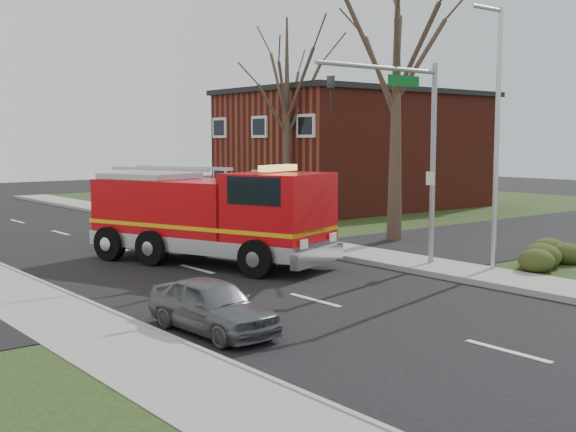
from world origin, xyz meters
TOP-DOWN VIEW (x-y plane):
  - ground at (0.00, 0.00)m, footprint 120.00×120.00m
  - sidewalk_right at (6.20, 0.00)m, footprint 2.40×80.00m
  - sidewalk_left at (-6.20, 0.00)m, footprint 2.40×80.00m
  - brick_building at (19.00, 18.00)m, footprint 15.40×10.40m
  - health_center_sign at (10.50, 12.50)m, footprint 0.12×2.00m
  - hedge_corner at (9.00, -1.00)m, footprint 2.80×2.00m
  - bare_tree_near at (9.50, 6.00)m, footprint 6.00×6.00m
  - bare_tree_far at (11.00, 15.00)m, footprint 5.25×5.25m
  - traffic_signal_mast at (5.21, 1.50)m, footprint 5.29×0.18m
  - streetlight_pole at (7.14, -0.50)m, footprint 1.48×0.16m
  - fire_engine at (1.05, 6.68)m, footprint 5.70×9.11m
  - parked_car_maroon at (-3.88, -1.00)m, footprint 1.61×3.66m

SIDE VIEW (x-z plane):
  - ground at x=0.00m, z-range 0.00..0.00m
  - sidewalk_right at x=6.20m, z-range 0.00..0.15m
  - sidewalk_left at x=-6.20m, z-range 0.00..0.15m
  - hedge_corner at x=9.00m, z-range 0.13..1.03m
  - parked_car_maroon at x=-3.88m, z-range 0.00..1.22m
  - health_center_sign at x=10.50m, z-range 0.18..1.58m
  - fire_engine at x=1.05m, z-range -0.16..3.31m
  - brick_building at x=19.00m, z-range 0.03..7.28m
  - streetlight_pole at x=7.14m, z-range 0.35..8.75m
  - traffic_signal_mast at x=5.21m, z-range 1.31..8.11m
  - bare_tree_far at x=11.00m, z-range 1.24..11.74m
  - bare_tree_near at x=9.50m, z-range 1.41..13.41m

